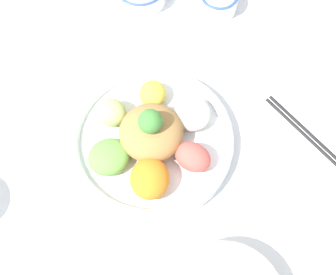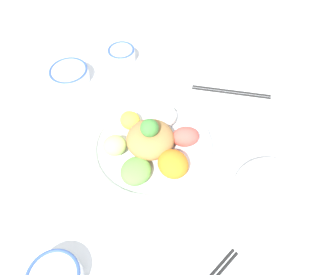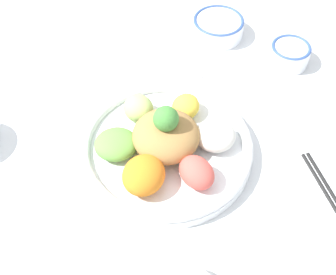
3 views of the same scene
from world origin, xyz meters
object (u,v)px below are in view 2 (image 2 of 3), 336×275
Objects in this scene: salad_platter at (152,145)px; sauce_bowl_red at (70,74)px; chopsticks_pair_far at (231,91)px; sauce_bowl_dark at (122,54)px; serving_spoon_main at (78,117)px; side_serving_bowl at (274,199)px.

sauce_bowl_red is at bearing -74.40° from salad_platter.
sauce_bowl_red is 0.50m from chopsticks_pair_far.
sauce_bowl_dark is (-0.08, -0.37, -0.00)m from salad_platter.
salad_platter is 1.64× the size of chopsticks_pair_far.
chopsticks_pair_far reaches higher than serving_spoon_main.
sauce_bowl_red is 0.18m from sauce_bowl_dark.
salad_platter is 2.75× the size of sauce_bowl_red.
sauce_bowl_red is at bearing 66.19° from serving_spoon_main.
serving_spoon_main is (0.14, -0.20, -0.03)m from salad_platter.
chopsticks_pair_far is (-0.31, -0.08, -0.03)m from salad_platter.
serving_spoon_main is (0.45, -0.13, -0.00)m from chopsticks_pair_far.
chopsticks_pair_far is (-0.23, 0.29, -0.02)m from sauce_bowl_dark.
sauce_bowl_red is 0.89× the size of serving_spoon_main.
side_serving_bowl is 1.01× the size of chopsticks_pair_far.
side_serving_bowl is 0.57m from serving_spoon_main.
serving_spoon_main is (0.32, -0.48, -0.03)m from side_serving_bowl.
side_serving_bowl is at bearing 99.11° from sauce_bowl_dark.
sauce_bowl_dark reaches higher than serving_spoon_main.
side_serving_bowl reaches higher than sauce_bowl_red.
side_serving_bowl reaches higher than sauce_bowl_dark.
side_serving_bowl is at bearing 123.61° from salad_platter.
salad_platter reaches higher than sauce_bowl_dark.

